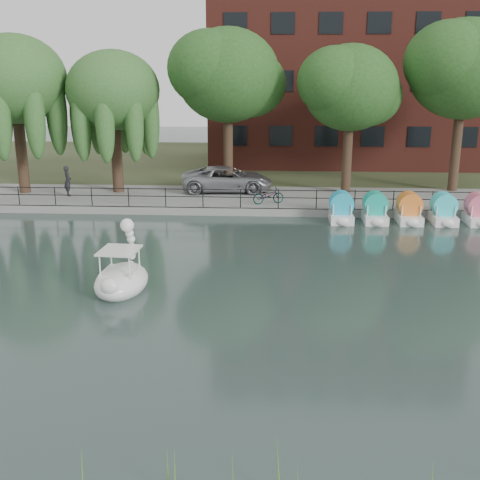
# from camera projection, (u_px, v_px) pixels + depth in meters

# --- Properties ---
(ground_plane) EXTENTS (120.00, 120.00, 0.00)m
(ground_plane) POSITION_uv_depth(u_px,v_px,m) (217.00, 313.00, 19.32)
(ground_plane) COLOR #3C4D4B
(promenade) EXTENTS (40.00, 6.00, 0.40)m
(promenade) POSITION_uv_depth(u_px,v_px,m) (243.00, 200.00, 34.60)
(promenade) COLOR gray
(promenade) RESTS_ON ground_plane
(kerb) EXTENTS (40.00, 0.25, 0.40)m
(kerb) POSITION_uv_depth(u_px,v_px,m) (240.00, 212.00, 31.77)
(kerb) COLOR gray
(kerb) RESTS_ON ground_plane
(land_strip) EXTENTS (60.00, 22.00, 0.36)m
(land_strip) POSITION_uv_depth(u_px,v_px,m) (252.00, 162.00, 48.02)
(land_strip) COLOR #47512D
(land_strip) RESTS_ON ground_plane
(railing) EXTENTS (32.00, 0.05, 1.00)m
(railing) POSITION_uv_depth(u_px,v_px,m) (240.00, 194.00, 31.70)
(railing) COLOR black
(railing) RESTS_ON promenade
(apartment_building) EXTENTS (20.00, 10.07, 18.00)m
(apartment_building) POSITION_uv_depth(u_px,v_px,m) (346.00, 41.00, 45.03)
(apartment_building) COLOR #4C1E16
(apartment_building) RESTS_ON land_strip
(willow_left) EXTENTS (5.88, 5.88, 9.01)m
(willow_left) POSITION_uv_depth(u_px,v_px,m) (14.00, 80.00, 33.91)
(willow_left) COLOR #473323
(willow_left) RESTS_ON promenade
(willow_mid) EXTENTS (5.32, 5.32, 8.15)m
(willow_mid) POSITION_uv_depth(u_px,v_px,m) (113.00, 91.00, 34.27)
(willow_mid) COLOR #473323
(willow_mid) RESTS_ON promenade
(broadleaf_center) EXTENTS (6.00, 6.00, 9.25)m
(broadleaf_center) POSITION_uv_depth(u_px,v_px,m) (228.00, 76.00, 34.64)
(broadleaf_center) COLOR #473323
(broadleaf_center) RESTS_ON promenade
(broadleaf_right) EXTENTS (5.40, 5.40, 8.32)m
(broadleaf_right) POSITION_uv_depth(u_px,v_px,m) (350.00, 89.00, 33.97)
(broadleaf_right) COLOR #473323
(broadleaf_right) RESTS_ON promenade
(broadleaf_far) EXTENTS (6.30, 6.30, 9.71)m
(broadleaf_far) POSITION_uv_depth(u_px,v_px,m) (464.00, 70.00, 34.29)
(broadleaf_far) COLOR #473323
(broadleaf_far) RESTS_ON promenade
(minivan) EXTENTS (3.17, 6.31, 1.71)m
(minivan) POSITION_uv_depth(u_px,v_px,m) (227.00, 177.00, 35.69)
(minivan) COLOR gray
(minivan) RESTS_ON promenade
(bicycle) EXTENTS (1.12, 1.82, 1.00)m
(bicycle) POSITION_uv_depth(u_px,v_px,m) (268.00, 195.00, 32.64)
(bicycle) COLOR gray
(bicycle) RESTS_ON promenade
(pedestrian) EXTENTS (0.78, 0.86, 1.98)m
(pedestrian) POSITION_uv_depth(u_px,v_px,m) (68.00, 179.00, 34.48)
(pedestrian) COLOR black
(pedestrian) RESTS_ON promenade
(swan_boat) EXTENTS (1.97, 2.96, 2.38)m
(swan_boat) POSITION_uv_depth(u_px,v_px,m) (122.00, 275.00, 21.25)
(swan_boat) COLOR white
(swan_boat) RESTS_ON ground_plane
(pedal_boat_row) EXTENTS (9.65, 1.70, 1.40)m
(pedal_boat_row) POSITION_uv_depth(u_px,v_px,m) (426.00, 211.00, 30.20)
(pedal_boat_row) COLOR white
(pedal_boat_row) RESTS_ON ground_plane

